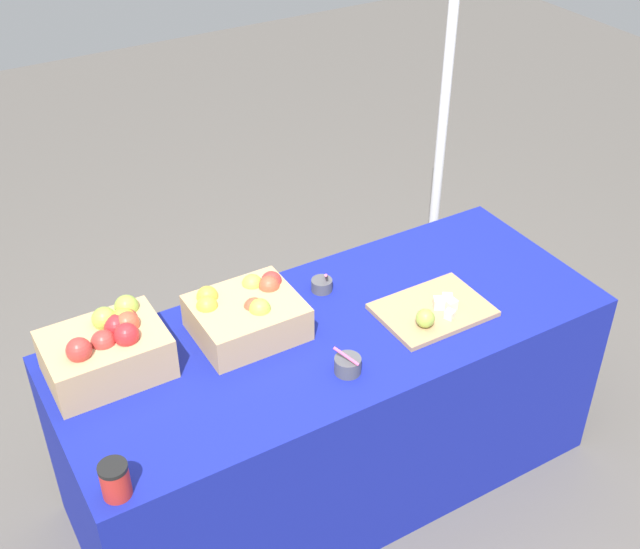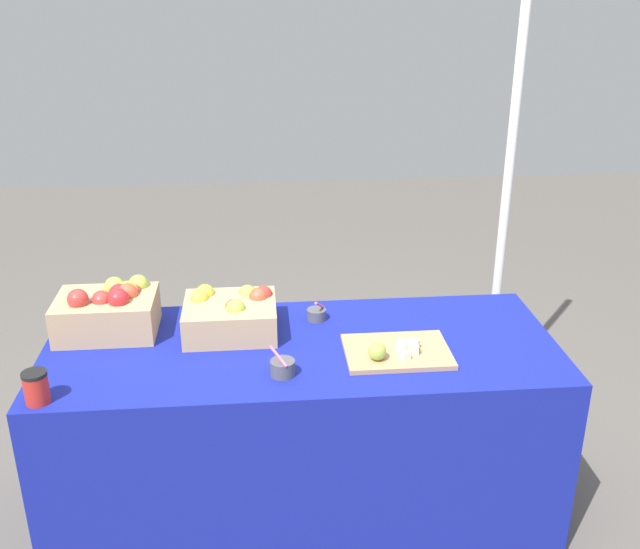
{
  "view_description": "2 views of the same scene",
  "coord_description": "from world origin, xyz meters",
  "px_view_note": "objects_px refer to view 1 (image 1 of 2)",
  "views": [
    {
      "loc": [
        -1.14,
        -1.84,
        2.49
      ],
      "look_at": [
        -0.01,
        0.07,
        0.92
      ],
      "focal_mm": 45.95,
      "sensor_mm": 36.0,
      "label": 1
    },
    {
      "loc": [
        -0.15,
        -2.38,
        2.01
      ],
      "look_at": [
        0.07,
        0.03,
        1.01
      ],
      "focal_mm": 40.67,
      "sensor_mm": 36.0,
      "label": 2
    }
  ],
  "objects_px": {
    "sample_bowl_near": "(322,285)",
    "apple_crate_middle": "(247,314)",
    "sample_bowl_mid": "(348,365)",
    "coffee_cup": "(115,480)",
    "apple_crate_left": "(108,348)",
    "tent_pole": "(444,112)",
    "cutting_board_front": "(433,310)"
  },
  "relations": [
    {
      "from": "sample_bowl_near",
      "to": "apple_crate_middle",
      "type": "bearing_deg",
      "value": -167.68
    },
    {
      "from": "sample_bowl_mid",
      "to": "coffee_cup",
      "type": "relative_size",
      "value": 0.95
    },
    {
      "from": "apple_crate_left",
      "to": "sample_bowl_mid",
      "type": "relative_size",
      "value": 3.55
    },
    {
      "from": "sample_bowl_mid",
      "to": "tent_pole",
      "type": "distance_m",
      "value": 1.44
    },
    {
      "from": "apple_crate_left",
      "to": "cutting_board_front",
      "type": "relative_size",
      "value": 0.98
    },
    {
      "from": "apple_crate_left",
      "to": "apple_crate_middle",
      "type": "xyz_separation_m",
      "value": [
        0.46,
        -0.04,
        -0.02
      ]
    },
    {
      "from": "cutting_board_front",
      "to": "coffee_cup",
      "type": "relative_size",
      "value": 3.45
    },
    {
      "from": "coffee_cup",
      "to": "sample_bowl_mid",
      "type": "bearing_deg",
      "value": 7.27
    },
    {
      "from": "cutting_board_front",
      "to": "coffee_cup",
      "type": "xyz_separation_m",
      "value": [
        -1.2,
        -0.2,
        0.04
      ]
    },
    {
      "from": "apple_crate_left",
      "to": "coffee_cup",
      "type": "xyz_separation_m",
      "value": [
        -0.15,
        -0.48,
        -0.04
      ]
    },
    {
      "from": "apple_crate_middle",
      "to": "coffee_cup",
      "type": "distance_m",
      "value": 0.75
    },
    {
      "from": "apple_crate_left",
      "to": "sample_bowl_near",
      "type": "height_order",
      "value": "apple_crate_left"
    },
    {
      "from": "cutting_board_front",
      "to": "sample_bowl_mid",
      "type": "distance_m",
      "value": 0.42
    },
    {
      "from": "apple_crate_middle",
      "to": "sample_bowl_mid",
      "type": "bearing_deg",
      "value": -62.35
    },
    {
      "from": "apple_crate_left",
      "to": "sample_bowl_near",
      "type": "bearing_deg",
      "value": 2.45
    },
    {
      "from": "apple_crate_left",
      "to": "tent_pole",
      "type": "relative_size",
      "value": 0.18
    },
    {
      "from": "sample_bowl_near",
      "to": "cutting_board_front",
      "type": "bearing_deg",
      "value": -50.73
    },
    {
      "from": "coffee_cup",
      "to": "apple_crate_left",
      "type": "bearing_deg",
      "value": 72.94
    },
    {
      "from": "apple_crate_middle",
      "to": "sample_bowl_near",
      "type": "distance_m",
      "value": 0.34
    },
    {
      "from": "coffee_cup",
      "to": "cutting_board_front",
      "type": "bearing_deg",
      "value": 9.56
    },
    {
      "from": "sample_bowl_mid",
      "to": "apple_crate_middle",
      "type": "bearing_deg",
      "value": 117.65
    },
    {
      "from": "apple_crate_middle",
      "to": "sample_bowl_near",
      "type": "relative_size",
      "value": 3.69
    },
    {
      "from": "apple_crate_middle",
      "to": "coffee_cup",
      "type": "relative_size",
      "value": 3.16
    },
    {
      "from": "apple_crate_left",
      "to": "tent_pole",
      "type": "bearing_deg",
      "value": 17.82
    },
    {
      "from": "tent_pole",
      "to": "apple_crate_left",
      "type": "bearing_deg",
      "value": -162.18
    },
    {
      "from": "coffee_cup",
      "to": "tent_pole",
      "type": "relative_size",
      "value": 0.05
    },
    {
      "from": "sample_bowl_mid",
      "to": "tent_pole",
      "type": "relative_size",
      "value": 0.05
    },
    {
      "from": "tent_pole",
      "to": "sample_bowl_mid",
      "type": "bearing_deg",
      "value": -138.86
    },
    {
      "from": "sample_bowl_near",
      "to": "sample_bowl_mid",
      "type": "xyz_separation_m",
      "value": [
        -0.15,
        -0.42,
        0.0
      ]
    },
    {
      "from": "apple_crate_middle",
      "to": "cutting_board_front",
      "type": "height_order",
      "value": "apple_crate_middle"
    },
    {
      "from": "apple_crate_middle",
      "to": "sample_bowl_near",
      "type": "height_order",
      "value": "apple_crate_middle"
    },
    {
      "from": "sample_bowl_mid",
      "to": "tent_pole",
      "type": "xyz_separation_m",
      "value": [
        1.07,
        0.93,
        0.26
      ]
    }
  ]
}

